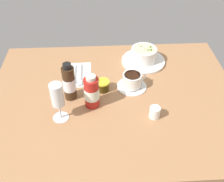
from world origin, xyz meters
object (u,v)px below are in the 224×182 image
Objects in this scene: creamer_jug at (155,112)px; jam_jar at (103,85)px; porridge_bowl at (144,56)px; sauce_bottle_brown at (69,83)px; coffee_cup at (132,81)px; sauce_bottle_red at (92,92)px; cutlery_setting at (78,75)px; wine_glass at (57,97)px.

creamer_jug reaches higher than jam_jar.
porridge_bowl is 1.24× the size of sauce_bottle_brown.
coffee_cup is 2.27× the size of jam_jar.
sauce_bottle_brown is 1.16× the size of sauce_bottle_red.
sauce_bottle_red is at bearing 109.09° from cutlery_setting.
creamer_jug is at bearing 158.44° from sauce_bottle_brown.
cutlery_setting is at bearing -21.45° from coffee_cup.
sauce_bottle_red is (4.72, 9.30, 4.53)cm from jam_jar.
wine_glass is 15.04cm from sauce_bottle_red.
coffee_cup is 0.77× the size of sauce_bottle_brown.
sauce_bottle_red is (24.95, -8.35, 4.48)cm from creamer_jug.
sauce_bottle_brown reaches higher than creamer_jug.
porridge_bowl reaches higher than cutlery_setting.
coffee_cup is 28.29cm from sauce_bottle_brown.
porridge_bowl is at bearing -135.88° from jam_jar.
coffee_cup is 20.30cm from creamer_jug.
sauce_bottle_brown is (14.05, 4.11, 5.59)cm from jam_jar.
wine_glass is (5.53, 27.49, 11.04)cm from cutlery_setting.
creamer_jug is 26.85cm from jam_jar.
sauce_bottle_red is (17.99, 10.70, 3.74)cm from coffee_cup.
jam_jar is (-17.37, -16.22, -8.82)cm from wine_glass.
sauce_bottle_brown is at bearing 11.40° from coffee_cup.
wine_glass is 2.88× the size of jam_jar.
jam_jar is (13.27, 1.40, -0.79)cm from coffee_cup.
jam_jar is 15.67cm from sauce_bottle_brown.
porridge_bowl is at bearing -91.41° from creamer_jug.
sauce_bottle_red is (-9.33, 5.20, -1.06)cm from sauce_bottle_brown.
sauce_bottle_brown is at bearing 16.28° from jam_jar.
porridge_bowl is 34.45cm from cutlery_setting.
creamer_jug is (-32.07, 28.93, 2.27)cm from cutlery_setting.
sauce_bottle_brown reaches higher than jam_jar.
cutlery_setting is 1.28× the size of sauce_bottle_red.
sauce_bottle_red reaches higher than creamer_jug.
sauce_bottle_red is (-7.12, 20.57, 6.75)cm from cutlery_setting.
cutlery_setting is 16.50cm from jam_jar.
coffee_cup is at bearing -149.25° from sauce_bottle_red.
cutlery_setting is at bearing -101.38° from wine_glass.
porridge_bowl reaches higher than coffee_cup.
jam_jar is (20.23, -17.65, -0.05)cm from creamer_jug.
sauce_bottle_red reaches higher than cutlery_setting.
creamer_jug is (0.94, 38.19, -1.08)cm from porridge_bowl.
sauce_bottle_brown reaches higher than porridge_bowl.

